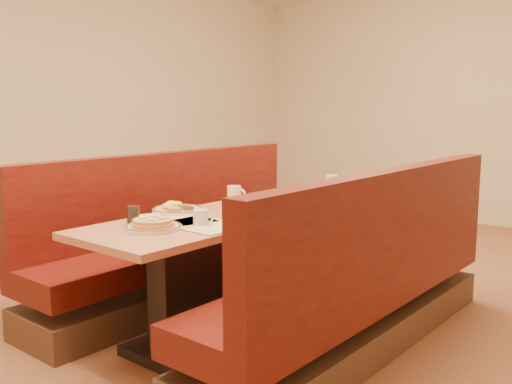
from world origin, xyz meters
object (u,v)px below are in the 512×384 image
Objects in this scene: diner_table at (261,264)px; pancake_plate at (153,225)px; booth_right at (361,289)px; booth_left at (183,248)px; coffee_mug_c at (332,188)px; coffee_mug_b at (235,193)px; soda_tumbler_near at (133,214)px; soda_tumbler_mid at (296,199)px; coffee_mug_a at (201,217)px; coffee_mug_d at (332,181)px; eggs_plate at (177,209)px.

pancake_plate is (-0.01, -0.88, 0.40)m from diner_table.
pancake_plate is (-0.74, -0.88, 0.41)m from booth_right.
coffee_mug_c is (0.84, 0.68, 0.44)m from booth_left.
pancake_plate is at bearing -89.22° from coffee_mug_b.
booth_left is 18.87× the size of coffee_mug_b.
soda_tumbler_near is (-0.22, -0.83, 0.42)m from diner_table.
booth_left reaches higher than soda_tumbler_mid.
coffee_mug_a is (-0.62, -0.65, 0.43)m from booth_right.
booth_left reaches higher than pancake_plate.
coffee_mug_c is (0.10, 0.68, 0.43)m from diner_table.
booth_left is 19.45× the size of coffee_mug_d.
soda_tumbler_near is at bearing -138.91° from booth_right.
pancake_plate is 1.89m from coffee_mug_d.
soda_tumbler_near is at bearing -78.16° from coffee_mug_d.
soda_tumbler_mid is at bearing 66.92° from coffee_mug_a.
booth_right reaches higher than pancake_plate.
diner_table is 18.87× the size of coffee_mug_b.
coffee_mug_c is (0.11, 1.56, 0.03)m from pancake_plate.
coffee_mug_b is at bearing 98.66° from coffee_mug_a.
coffee_mug_c is (0.38, 1.15, 0.03)m from eggs_plate.
eggs_plate is (0.45, -0.46, 0.41)m from booth_left.
soda_tumbler_near is (0.05, -0.90, -0.01)m from coffee_mug_b.
booth_right reaches higher than coffee_mug_d.
booth_right is 19.45× the size of coffee_mug_c.
coffee_mug_b is (-0.28, 0.06, 0.43)m from diner_table.
soda_tumbler_near is (0.51, -0.83, 0.44)m from booth_left.
coffee_mug_d is (-0.21, 0.33, 0.00)m from coffee_mug_c.
diner_table is at bearing 180.00° from booth_right.
soda_tumbler_near is at bearing -171.67° from coffee_mug_a.
coffee_mug_b is (-0.27, 0.94, 0.03)m from pancake_plate.
booth_left and booth_right have the same top height.
booth_left is at bearing -131.16° from coffee_mug_c.
coffee_mug_a is at bearing -79.82° from diner_table.
coffee_mug_d reaches higher than eggs_plate.
booth_right is 1.39m from coffee_mug_d.
booth_right is (0.73, 0.00, -0.01)m from diner_table.
coffee_mug_b is (-1.01, 0.06, 0.44)m from booth_right.
diner_table is at bearing 0.00° from booth_left.
eggs_plate is at bearing -125.03° from soda_tumbler_mid.
coffee_mug_a is 1.68m from coffee_mug_d.
coffee_mug_d reaches higher than soda_tumbler_mid.
coffee_mug_c is at bearing 86.03° from pancake_plate.
coffee_mug_a is 0.39m from soda_tumbler_near.
eggs_plate is 3.19× the size of soda_tumbler_near.
booth_left is at bearing 180.00° from diner_table.
coffee_mug_a is at bearing -25.33° from eggs_plate.
pancake_plate is 2.31× the size of coffee_mug_d.
coffee_mug_c reaches higher than diner_table.
soda_tumbler_mid is (0.38, 1.00, -0.00)m from soda_tumbler_near.
soda_tumbler_mid is at bearing -2.21° from coffee_mug_b.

